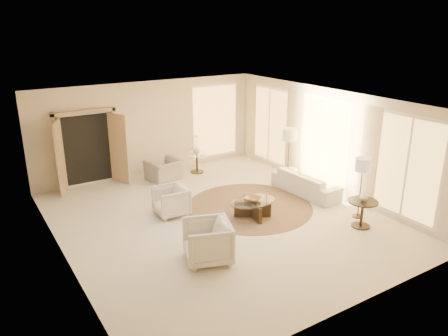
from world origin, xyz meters
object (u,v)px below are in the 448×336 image
sofa (307,183)px  side_vase (197,150)px  accent_chair (164,167)px  floor_lamp_far (363,167)px  side_table (197,161)px  armchair_left (171,200)px  armchair_right (207,240)px  end_vase (364,197)px  bowl (253,199)px  floor_lamp_near (290,137)px  coffee_table (253,207)px  end_table (362,209)px

sofa → side_vase: (-1.70, 3.11, 0.42)m
accent_chair → side_vase: 1.18m
sofa → floor_lamp_far: size_ratio=1.40×
floor_lamp_far → side_table: bearing=109.2°
armchair_left → side_table: armchair_left is taller
sofa → armchair_right: size_ratio=2.30×
side_table → floor_lamp_far: size_ratio=0.42×
armchair_right → armchair_left: bearing=-168.8°
sofa → end_vase: (-0.35, -2.18, 0.42)m
sofa → end_vase: bearing=168.0°
bowl → end_vase: 2.51m
sofa → armchair_left: bearing=75.9°
side_table → floor_lamp_near: (1.70, -2.28, 1.02)m
side_table → floor_lamp_near: size_ratio=0.38×
armchair_left → accent_chair: bearing=163.1°
sofa → floor_lamp_far: bearing=177.0°
sofa → side_vase: 3.57m
sofa → coffee_table: size_ratio=1.34×
armchair_left → floor_lamp_far: bearing=60.1°
side_table → armchair_left: bearing=-130.3°
armchair_left → floor_lamp_far: 4.57m
sofa → floor_lamp_near: size_ratio=1.26×
end_vase → floor_lamp_near: bearing=83.4°
side_table → floor_lamp_far: floor_lamp_far is taller
sofa → side_vase: bearing=25.7°
side_vase → floor_lamp_far: bearing=-70.8°
floor_lamp_far → bowl: 2.65m
sofa → coffee_table: sofa is taller
floor_lamp_near → sofa: bearing=-90.0°
sofa → end_vase: end_vase is taller
end_table → side_table: size_ratio=1.08×
end_table → side_table: bearing=104.4°
armchair_right → side_vase: size_ratio=4.03×
coffee_table → armchair_left: bearing=143.0°
sofa → bowl: sofa is taller
accent_chair → end_vase: size_ratio=5.01×
side_table → floor_lamp_near: floor_lamp_near is taller
floor_lamp_far → sofa: bearing=90.0°
armchair_left → armchair_right: 2.34m
armchair_left → floor_lamp_near: 3.86m
floor_lamp_near → side_vase: 2.93m
armchair_left → floor_lamp_far: floor_lamp_far is taller
floor_lamp_far → end_vase: size_ratio=7.86×
accent_chair → end_table: size_ratio=1.40×
end_table → side_vase: size_ratio=3.01×
armchair_right → floor_lamp_near: 4.81m
armchair_right → side_vase: 5.26m
armchair_left → side_vase: size_ratio=3.45×
floor_lamp_near → side_vase: bearing=126.7°
end_table → bowl: (-1.81, 1.72, 0.04)m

